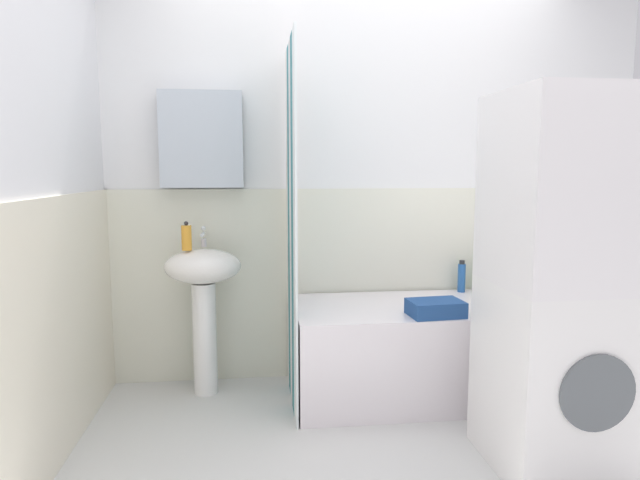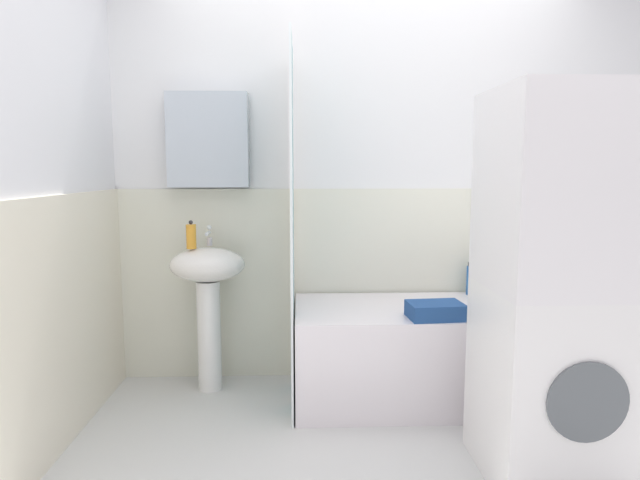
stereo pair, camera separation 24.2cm
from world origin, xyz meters
name	(u,v)px [view 1 (the left image)]	position (x,y,z in m)	size (l,w,h in m)	color
wall_back_tiled	(351,198)	(-0.06, 1.26, 1.14)	(3.60, 0.18, 2.40)	white
wall_left_tiled	(44,216)	(-1.57, 0.34, 1.12)	(0.07, 1.81, 2.40)	silver
sink	(203,288)	(-0.96, 1.03, 0.63)	(0.44, 0.34, 0.86)	white
faucet	(203,237)	(-0.96, 1.11, 0.92)	(0.03, 0.12, 0.12)	silver
soap_dispenser	(187,237)	(-1.05, 1.00, 0.94)	(0.06, 0.06, 0.17)	orange
bathtub	(416,350)	(0.27, 0.86, 0.27)	(1.43, 0.73, 0.54)	white
shower_curtain	(291,227)	(-0.46, 0.86, 1.00)	(0.01, 0.73, 2.00)	white
conditioner_bottle	(498,280)	(0.88, 1.13, 0.62)	(0.07, 0.07, 0.16)	gold
lotion_bottle	(481,278)	(0.76, 1.12, 0.64)	(0.06, 0.06, 0.20)	#257E53
body_wash_bottle	(462,277)	(0.64, 1.15, 0.64)	(0.05, 0.05, 0.20)	#265AA2
towel_folded	(436,308)	(0.29, 0.61, 0.58)	(0.28, 0.20, 0.08)	navy
washer_dryer_stack	(562,285)	(0.65, 0.03, 0.82)	(0.57, 0.58, 1.64)	white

